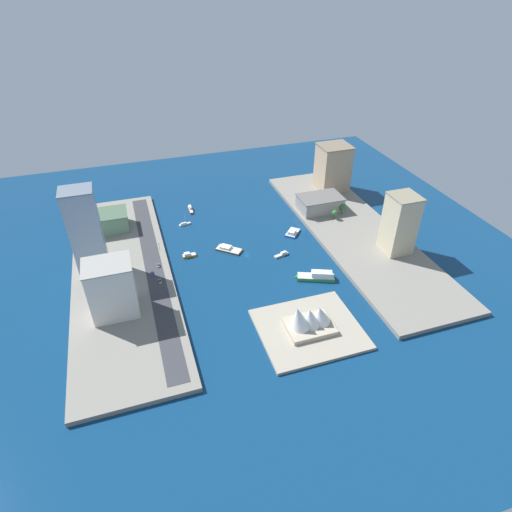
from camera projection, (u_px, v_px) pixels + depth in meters
ground_plane at (247, 253)px, 341.03m from camera, size 440.00×440.00×0.00m
quay_west at (354, 232)px, 364.73m from camera, size 70.00×240.00×3.36m
quay_east at (122, 275)px, 315.40m from camera, size 70.00×240.00×3.36m
peninsula_point at (309, 329)px, 269.79m from camera, size 63.74×55.91×2.00m
road_strip at (154, 267)px, 320.37m from camera, size 12.77×228.00×0.15m
yacht_sleek_gray at (282, 255)px, 337.88m from camera, size 13.56×6.11×3.04m
barge_flat_brown at (228, 249)px, 344.09m from camera, size 21.40×20.16×3.54m
water_taxi_orange at (189, 255)px, 336.86m from camera, size 11.62×4.36×3.64m
sailboat_small_white at (185, 224)px, 377.28m from camera, size 11.59×4.50×12.53m
tugboat_red at (191, 209)px, 398.69m from camera, size 3.17×15.80×3.91m
ferry_green_doubledeck at (318, 276)px, 312.31m from camera, size 29.25×17.88×6.79m
catamaran_blue at (292, 232)px, 364.61m from camera, size 17.11×17.58×4.09m
tower_tall_glass at (86, 232)px, 299.19m from camera, size 22.03×19.12×65.64m
office_block_beige at (400, 224)px, 326.23m from camera, size 21.05×21.99×47.66m
apartment_midrise_tan at (333, 167)px, 418.85m from camera, size 29.90×27.21×44.65m
hotel_broad_white at (112, 289)px, 268.90m from camera, size 29.52×24.03×38.48m
terminal_long_green at (105, 221)px, 361.37m from camera, size 38.04×25.91×15.16m
carpark_squat_concrete at (320, 203)px, 390.32m from camera, size 39.55×26.08×13.34m
sedan_silver at (158, 265)px, 320.48m from camera, size 1.95×4.41×1.65m
van_white at (160, 281)px, 304.69m from camera, size 1.91×4.38×1.57m
hatchback_blue at (152, 273)px, 313.05m from camera, size 1.81×4.80×1.45m
traffic_light_waterfront at (159, 246)px, 336.39m from camera, size 0.36×0.36×6.50m
opera_landmark at (309, 319)px, 264.42m from camera, size 30.44×22.72×20.09m
park_tree_cluster at (337, 208)px, 384.34m from camera, size 16.46×18.95×9.27m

